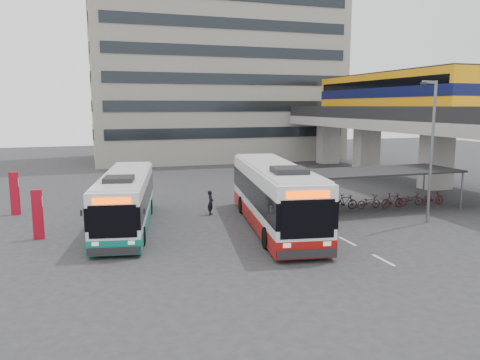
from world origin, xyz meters
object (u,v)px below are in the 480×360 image
object	(u,v)px
bus_main	(274,196)
pedestrian	(211,203)
lamp_post	(431,143)
bus_teal	(126,201)

from	to	relation	value
bus_main	pedestrian	distance (m)	4.74
pedestrian	lamp_post	distance (m)	13.23
bus_teal	lamp_post	distance (m)	17.27
bus_teal	pedestrian	bearing A→B (deg)	26.65
bus_teal	lamp_post	xyz separation A→B (m)	(16.49, -4.13, 3.06)
bus_main	lamp_post	size ratio (longest dim) A/B	1.60
lamp_post	pedestrian	bearing A→B (deg)	135.98
bus_teal	lamp_post	world-z (taller)	lamp_post
bus_main	bus_teal	xyz separation A→B (m)	(-7.81, 2.27, -0.22)
bus_teal	pedestrian	xyz separation A→B (m)	(5.15, 1.53, -0.75)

